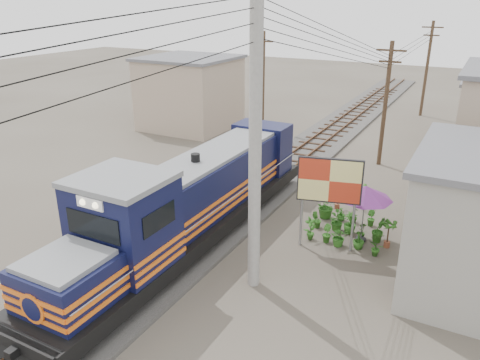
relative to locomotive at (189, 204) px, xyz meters
The scene contains 14 objects.
ground 1.92m from the locomotive, 90.00° to the right, with size 120.00×120.00×0.00m, color #473F35.
ballast 9.28m from the locomotive, 90.00° to the left, with size 3.60×70.00×0.16m, color #595651.
track 9.25m from the locomotive, 90.00° to the left, with size 1.15×70.00×0.12m.
locomotive is the anchor object (origin of this frame).
utility_pole_main 4.99m from the locomotive, 21.26° to the right, with size 0.40×0.40×10.00m.
wooden_pole_mid 14.03m from the locomotive, 71.09° to the left, with size 1.60×0.24×7.00m.
wooden_pole_far 27.65m from the locomotive, 79.97° to the left, with size 1.60×0.24×7.50m.
wooden_pole_left 17.96m from the locomotive, 106.26° to the left, with size 1.60×0.24×7.00m.
power_lines 9.62m from the locomotive, 91.06° to the left, with size 9.65×19.00×3.30m.
shophouse_left 18.17m from the locomotive, 123.45° to the left, with size 6.30×6.30×5.20m.
billboard 5.42m from the locomotive, 23.75° to the left, with size 2.35×0.71×3.70m.
market_umbrella 6.87m from the locomotive, 29.69° to the left, with size 2.48×2.48×2.37m.
vendor 9.25m from the locomotive, 33.13° to the left, with size 0.56×0.37×1.54m, color black.
plant_nursery 6.38m from the locomotive, 37.15° to the left, with size 3.68×3.12×1.10m.
Camera 1 is at (9.51, -12.76, 9.14)m, focal length 35.00 mm.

